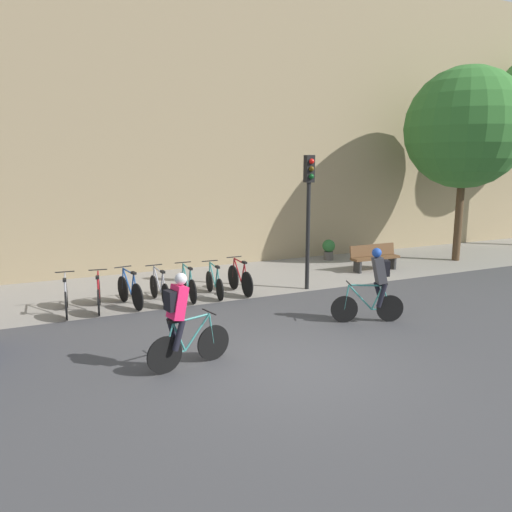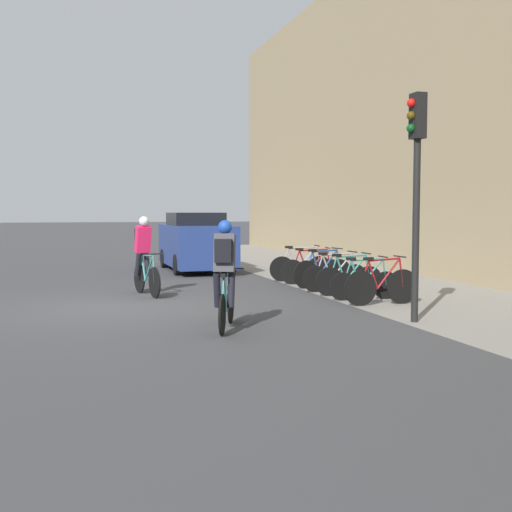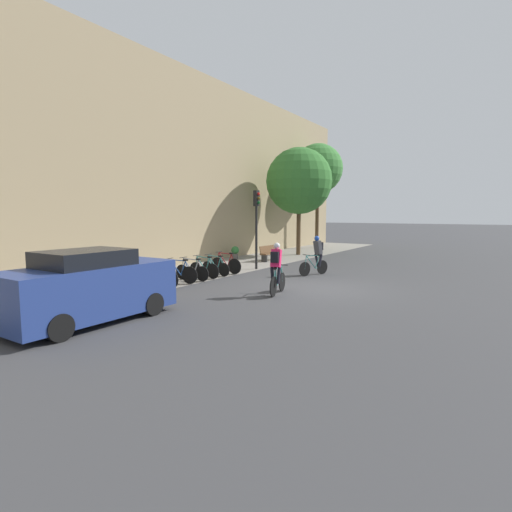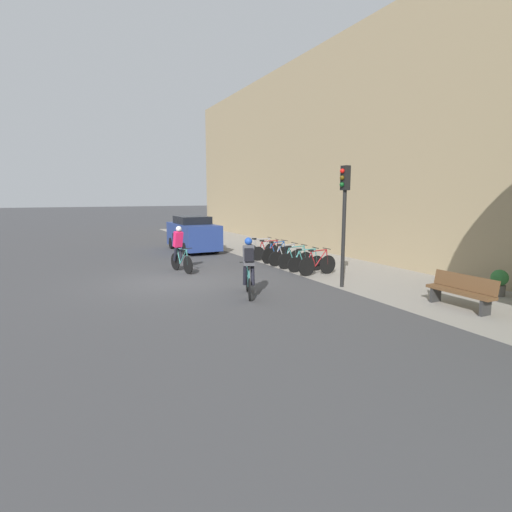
{
  "view_description": "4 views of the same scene",
  "coord_description": "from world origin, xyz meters",
  "px_view_note": "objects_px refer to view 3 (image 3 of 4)",
  "views": [
    {
      "loc": [
        -4.14,
        -7.55,
        3.71
      ],
      "look_at": [
        0.61,
        2.75,
        1.54
      ],
      "focal_mm": 35.0,
      "sensor_mm": 36.0,
      "label": 1
    },
    {
      "loc": [
        12.84,
        -0.95,
        1.9
      ],
      "look_at": [
        -0.67,
        3.06,
        0.91
      ],
      "focal_mm": 45.0,
      "sensor_mm": 36.0,
      "label": 2
    },
    {
      "loc": [
        -13.36,
        -5.89,
        2.76
      ],
      "look_at": [
        -0.91,
        2.13,
        1.17
      ],
      "focal_mm": 28.0,
      "sensor_mm": 36.0,
      "label": 3
    },
    {
      "loc": [
        13.33,
        -3.39,
        2.95
      ],
      "look_at": [
        0.77,
        2.82,
        0.82
      ],
      "focal_mm": 28.0,
      "sensor_mm": 36.0,
      "label": 4
    }
  ],
  "objects_px": {
    "parked_bike_0": "(149,278)",
    "parked_bike_5": "(216,267)",
    "cyclist_pink": "(277,267)",
    "parked_bike_1": "(165,276)",
    "bench": "(270,253)",
    "parked_bike_4": "(204,269)",
    "parked_car": "(89,287)",
    "cyclist_grey": "(317,254)",
    "potted_plant": "(235,252)",
    "parked_bike_2": "(179,273)",
    "parked_bike_3": "(192,271)",
    "traffic_light_pole": "(257,215)",
    "parked_bike_6": "(226,264)"
  },
  "relations": [
    {
      "from": "parked_bike_2",
      "to": "parked_bike_3",
      "type": "relative_size",
      "value": 0.99
    },
    {
      "from": "cyclist_grey",
      "to": "bench",
      "type": "xyz_separation_m",
      "value": [
        3.5,
        4.52,
        -0.47
      ]
    },
    {
      "from": "parked_bike_4",
      "to": "bench",
      "type": "height_order",
      "value": "parked_bike_4"
    },
    {
      "from": "cyclist_grey",
      "to": "parked_bike_5",
      "type": "height_order",
      "value": "cyclist_grey"
    },
    {
      "from": "parked_bike_0",
      "to": "parked_bike_2",
      "type": "height_order",
      "value": "parked_bike_2"
    },
    {
      "from": "parked_car",
      "to": "potted_plant",
      "type": "relative_size",
      "value": 5.51
    },
    {
      "from": "parked_bike_2",
      "to": "bench",
      "type": "relative_size",
      "value": 0.91
    },
    {
      "from": "parked_bike_4",
      "to": "parked_car",
      "type": "height_order",
      "value": "parked_car"
    },
    {
      "from": "parked_bike_6",
      "to": "parked_bike_4",
      "type": "bearing_deg",
      "value": -179.96
    },
    {
      "from": "parked_bike_1",
      "to": "parked_car",
      "type": "xyz_separation_m",
      "value": [
        -4.65,
        -2.12,
        0.5
      ]
    },
    {
      "from": "parked_bike_1",
      "to": "bench",
      "type": "bearing_deg",
      "value": 5.05
    },
    {
      "from": "parked_bike_5",
      "to": "bench",
      "type": "distance_m",
      "value": 6.17
    },
    {
      "from": "parked_car",
      "to": "cyclist_grey",
      "type": "bearing_deg",
      "value": -8.68
    },
    {
      "from": "parked_bike_0",
      "to": "traffic_light_pole",
      "type": "bearing_deg",
      "value": -3.57
    },
    {
      "from": "bench",
      "to": "parked_bike_2",
      "type": "bearing_deg",
      "value": -174.5
    },
    {
      "from": "parked_bike_4",
      "to": "traffic_light_pole",
      "type": "xyz_separation_m",
      "value": [
        3.51,
        -0.41,
        2.27
      ]
    },
    {
      "from": "cyclist_pink",
      "to": "parked_bike_4",
      "type": "height_order",
      "value": "cyclist_pink"
    },
    {
      "from": "parked_bike_0",
      "to": "parked_bike_5",
      "type": "bearing_deg",
      "value": -0.01
    },
    {
      "from": "parked_bike_0",
      "to": "traffic_light_pole",
      "type": "distance_m",
      "value": 7.0
    },
    {
      "from": "cyclist_grey",
      "to": "parked_car",
      "type": "relative_size",
      "value": 0.41
    },
    {
      "from": "cyclist_pink",
      "to": "parked_bike_1",
      "type": "distance_m",
      "value": 4.53
    },
    {
      "from": "parked_bike_3",
      "to": "parked_bike_4",
      "type": "distance_m",
      "value": 0.77
    },
    {
      "from": "parked_bike_6",
      "to": "potted_plant",
      "type": "bearing_deg",
      "value": 31.62
    },
    {
      "from": "bench",
      "to": "potted_plant",
      "type": "bearing_deg",
      "value": 100.19
    },
    {
      "from": "parked_bike_6",
      "to": "potted_plant",
      "type": "xyz_separation_m",
      "value": [
        4.94,
        3.04,
        0.02
      ]
    },
    {
      "from": "parked_bike_0",
      "to": "potted_plant",
      "type": "bearing_deg",
      "value": 17.63
    },
    {
      "from": "cyclist_grey",
      "to": "parked_bike_0",
      "type": "bearing_deg",
      "value": 150.27
    },
    {
      "from": "parked_bike_5",
      "to": "bench",
      "type": "bearing_deg",
      "value": 7.58
    },
    {
      "from": "parked_bike_2",
      "to": "bench",
      "type": "bearing_deg",
      "value": 5.5
    },
    {
      "from": "cyclist_grey",
      "to": "parked_car",
      "type": "distance_m",
      "value": 10.49
    },
    {
      "from": "parked_bike_0",
      "to": "bench",
      "type": "bearing_deg",
      "value": 4.66
    },
    {
      "from": "potted_plant",
      "to": "parked_bike_4",
      "type": "bearing_deg",
      "value": -154.87
    },
    {
      "from": "parked_bike_2",
      "to": "parked_bike_3",
      "type": "height_order",
      "value": "parked_bike_2"
    },
    {
      "from": "parked_bike_0",
      "to": "potted_plant",
      "type": "distance_m",
      "value": 10.06
    },
    {
      "from": "parked_bike_2",
      "to": "parked_car",
      "type": "height_order",
      "value": "parked_car"
    },
    {
      "from": "cyclist_pink",
      "to": "parked_bike_0",
      "type": "distance_m",
      "value": 4.73
    },
    {
      "from": "parked_bike_2",
      "to": "parked_bike_6",
      "type": "height_order",
      "value": "parked_bike_6"
    },
    {
      "from": "potted_plant",
      "to": "parked_bike_1",
      "type": "bearing_deg",
      "value": -160.94
    },
    {
      "from": "parked_bike_2",
      "to": "parked_bike_3",
      "type": "distance_m",
      "value": 0.77
    },
    {
      "from": "parked_bike_5",
      "to": "cyclist_pink",
      "type": "bearing_deg",
      "value": -116.88
    },
    {
      "from": "parked_bike_3",
      "to": "parked_bike_1",
      "type": "bearing_deg",
      "value": 179.96
    },
    {
      "from": "traffic_light_pole",
      "to": "bench",
      "type": "xyz_separation_m",
      "value": [
        3.38,
        1.23,
        -2.19
      ]
    },
    {
      "from": "parked_bike_2",
      "to": "parked_bike_4",
      "type": "distance_m",
      "value": 1.55
    },
    {
      "from": "parked_bike_4",
      "to": "parked_bike_5",
      "type": "height_order",
      "value": "parked_bike_4"
    },
    {
      "from": "parked_bike_0",
      "to": "parked_bike_2",
      "type": "xyz_separation_m",
      "value": [
        1.55,
        0.0,
        0.0
      ]
    },
    {
      "from": "parked_bike_0",
      "to": "parked_bike_4",
      "type": "xyz_separation_m",
      "value": [
        3.09,
        0.0,
        -0.01
      ]
    },
    {
      "from": "parked_bike_5",
      "to": "parked_bike_6",
      "type": "xyz_separation_m",
      "value": [
        0.77,
        0.0,
        0.04
      ]
    },
    {
      "from": "parked_bike_1",
      "to": "parked_bike_4",
      "type": "distance_m",
      "value": 2.32
    },
    {
      "from": "parked_bike_0",
      "to": "parked_bike_1",
      "type": "bearing_deg",
      "value": 0.02
    },
    {
      "from": "traffic_light_pole",
      "to": "parked_bike_4",
      "type": "bearing_deg",
      "value": 173.29
    }
  ]
}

